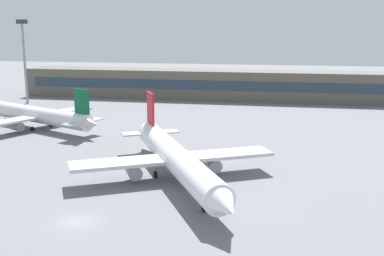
{
  "coord_description": "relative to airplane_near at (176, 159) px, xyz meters",
  "views": [
    {
      "loc": [
        22.84,
        -48.3,
        22.17
      ],
      "look_at": [
        6.11,
        40.0,
        3.0
      ],
      "focal_mm": 44.37,
      "sensor_mm": 36.0,
      "label": 1
    }
  ],
  "objects": [
    {
      "name": "ground_plane",
      "position": [
        -8.19,
        23.2,
        -3.31
      ],
      "size": [
        400.0,
        400.0,
        0.0
      ],
      "primitive_type": "plane",
      "color": "slate"
    },
    {
      "name": "terminal_building",
      "position": [
        -8.19,
        81.93,
        1.19
      ],
      "size": [
        116.93,
        12.13,
        9.0
      ],
      "color": "#5B564C",
      "rests_on": "ground_plane"
    },
    {
      "name": "airplane_near",
      "position": [
        0.0,
        0.0,
        0.0
      ],
      "size": [
        29.18,
        40.23,
        10.87
      ],
      "color": "white",
      "rests_on": "ground_plane"
    },
    {
      "name": "airplane_mid",
      "position": [
        -39.22,
        30.65,
        -0.28
      ],
      "size": [
        37.75,
        27.23,
        9.96
      ],
      "color": "silver",
      "rests_on": "ground_plane"
    },
    {
      "name": "floodlight_tower_west",
      "position": [
        -59.13,
        62.33,
        10.82
      ],
      "size": [
        3.2,
        0.8,
        24.29
      ],
      "color": "gray",
      "rests_on": "ground_plane"
    }
  ]
}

